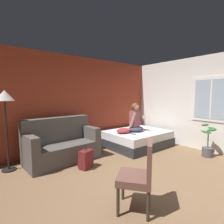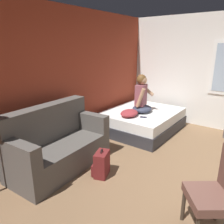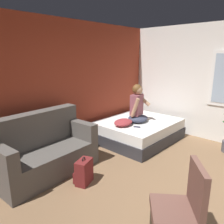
% 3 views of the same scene
% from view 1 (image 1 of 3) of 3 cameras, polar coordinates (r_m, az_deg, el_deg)
% --- Properties ---
extents(ground_plane, '(40.00, 40.00, 0.00)m').
position_cam_1_polar(ground_plane, '(3.24, 14.91, -24.19)').
color(ground_plane, brown).
extents(wall_back_accent, '(10.68, 0.16, 2.70)m').
position_cam_1_polar(wall_back_accent, '(5.20, -12.55, 2.73)').
color(wall_back_accent, '#993823').
rests_on(wall_back_accent, ground).
extents(bed, '(1.85, 1.53, 0.48)m').
position_cam_1_polar(bed, '(5.59, 8.08, -8.56)').
color(bed, '#2D2D33').
rests_on(bed, ground).
extents(couch, '(1.75, 0.93, 1.04)m').
position_cam_1_polar(couch, '(4.49, -16.11, -10.20)').
color(couch, '#514C47').
rests_on(couch, ground).
extents(side_chair, '(0.65, 0.65, 0.98)m').
position_cam_1_polar(side_chair, '(2.56, 9.06, -19.12)').
color(side_chair, '#382D23').
rests_on(side_chair, ground).
extents(person_seated, '(0.60, 0.54, 0.88)m').
position_cam_1_polar(person_seated, '(5.41, 7.68, -2.56)').
color(person_seated, '#383D51').
rests_on(person_seated, bed).
extents(backpack, '(0.34, 0.31, 0.46)m').
position_cam_1_polar(backpack, '(3.99, -8.55, -15.10)').
color(backpack, maroon).
rests_on(backpack, ground).
extents(throw_pillow, '(0.53, 0.42, 0.14)m').
position_cam_1_polar(throw_pillow, '(5.18, 3.81, -6.09)').
color(throw_pillow, '#993338').
rests_on(throw_pillow, bed).
extents(cell_phone, '(0.12, 0.16, 0.01)m').
position_cam_1_polar(cell_phone, '(5.06, 7.01, -7.15)').
color(cell_phone, black).
rests_on(cell_phone, bed).
extents(floor_lamp, '(0.36, 0.36, 1.70)m').
position_cam_1_polar(floor_lamp, '(4.20, -31.55, 2.45)').
color(floor_lamp, black).
rests_on(floor_lamp, ground).
extents(potted_plant, '(0.39, 0.37, 0.85)m').
position_cam_1_polar(potted_plant, '(5.22, 28.79, -9.49)').
color(potted_plant, '#4C4C51').
rests_on(potted_plant, ground).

